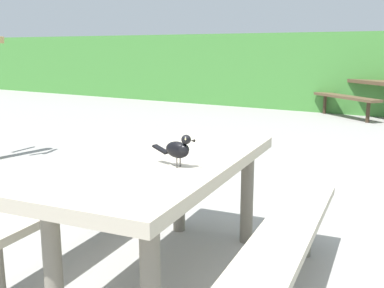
# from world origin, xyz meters

# --- Properties ---
(ground_plane) EXTENTS (60.00, 60.00, 0.00)m
(ground_plane) POSITION_xyz_m (0.00, 0.00, 0.00)
(ground_plane) COLOR gray
(picnic_table_foreground) EXTENTS (1.89, 1.92, 0.74)m
(picnic_table_foreground) POSITION_xyz_m (-0.38, -0.27, 0.56)
(picnic_table_foreground) COLOR #B2A893
(picnic_table_foreground) RESTS_ON ground
(bird_grackle) EXTENTS (0.29, 0.09, 0.18)m
(bird_grackle) POSITION_xyz_m (-0.23, -0.39, 0.84)
(bird_grackle) COLOR black
(bird_grackle) RESTS_ON picnic_table_foreground
(picnic_table_mid_left) EXTENTS (2.38, 2.37, 0.74)m
(picnic_table_mid_left) POSITION_xyz_m (-0.63, 7.49, 0.56)
(picnic_table_mid_left) COLOR brown
(picnic_table_mid_left) RESTS_ON ground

